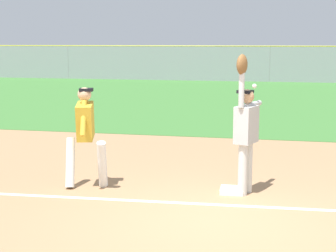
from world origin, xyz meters
TOP-DOWN VIEW (x-y plane):
  - ground_plane at (0.00, 0.00)m, footprint 77.21×77.21m
  - outfield_grass at (0.00, 16.11)m, footprint 52.59×19.52m
  - first_base at (0.05, 1.45)m, footprint 0.39×0.39m
  - fielder at (0.25, 1.43)m, footprint 0.42×0.88m
  - runner at (-2.41, 1.22)m, footprint 0.84×0.84m
  - baseball at (0.35, 1.74)m, footprint 0.07×0.07m
  - outfield_fence at (-0.00, 25.88)m, footprint 52.67×0.08m
  - parked_car_blue at (-5.71, 28.60)m, footprint 4.50×2.32m
  - parked_car_silver at (-0.16, 28.40)m, footprint 4.54×2.41m

SIDE VIEW (x-z plane):
  - ground_plane at x=0.00m, z-range 0.00..0.00m
  - outfield_grass at x=0.00m, z-range 0.00..0.01m
  - first_base at x=0.05m, z-range 0.00..0.08m
  - parked_car_blue at x=-5.71m, z-range 0.05..1.30m
  - parked_car_silver at x=-0.16m, z-range 0.05..1.30m
  - runner at x=-2.41m, z-range 0.14..1.86m
  - outfield_fence at x=0.00m, z-range 0.00..2.21m
  - fielder at x=0.25m, z-range -0.02..2.26m
  - baseball at x=0.35m, z-range 1.71..1.79m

